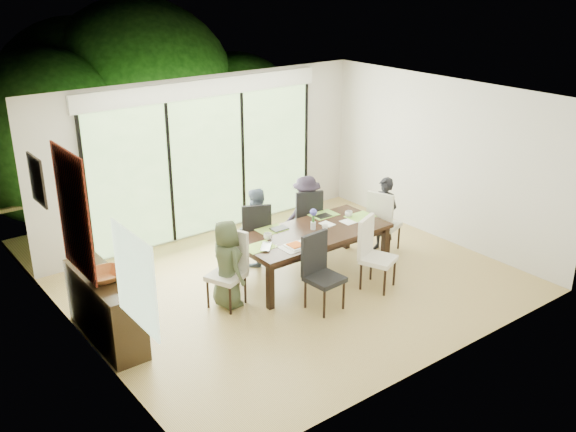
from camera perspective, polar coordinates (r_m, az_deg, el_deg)
floor at (r=9.38m, az=0.93°, el=-6.17°), size 6.00×5.00×0.01m
ceiling at (r=8.47m, az=1.04°, el=10.30°), size 6.00×5.00×0.01m
wall_back at (r=10.81m, az=-7.31°, el=5.22°), size 6.00×0.02×2.70m
wall_front at (r=7.18m, az=13.50°, el=-3.81°), size 6.00×0.02×2.70m
wall_left at (r=7.48m, az=-17.47°, el=-3.17°), size 0.02×5.00×2.70m
wall_right at (r=10.86m, az=13.60°, el=4.86°), size 0.02×5.00×2.70m
glass_doors at (r=10.82m, az=-7.16°, el=4.41°), size 4.20×0.02×2.30m
blinds_header at (r=10.51m, az=-7.46°, el=11.18°), size 4.40×0.06×0.28m
mullion_a at (r=9.99m, az=-17.55°, el=2.09°), size 0.05×0.04×2.30m
mullion_b at (r=10.50m, az=-10.43°, el=3.68°), size 0.05×0.04×2.30m
mullion_c at (r=11.17m, az=-4.04°, el=5.06°), size 0.05×0.04×2.30m
mullion_d at (r=11.96m, az=1.59°, el=6.21°), size 0.05×0.04×2.30m
side_window at (r=6.41m, az=-13.44°, el=-5.50°), size 0.02×0.90×1.00m
deck at (r=12.01m, az=-9.15°, el=-0.29°), size 6.00×1.80×0.10m
rail_top at (r=12.48m, az=-11.08°, el=3.35°), size 6.00×0.08×0.06m
foliage_left at (r=12.53m, az=-20.87°, el=6.65°), size 3.20×3.20×3.20m
foliage_mid at (r=13.75m, az=-13.01°, el=10.26°), size 4.00×4.00×4.00m
foliage_right at (r=14.01m, az=-4.68°, el=8.67°), size 2.80×2.80×2.80m
foliage_far at (r=14.05m, az=-17.91°, el=9.26°), size 3.60×3.60×3.60m
table_top at (r=9.37m, az=2.20°, el=-1.50°), size 2.29×1.05×0.06m
table_apron at (r=9.41m, az=2.20°, el=-1.99°), size 2.10×0.86×0.10m
table_leg_fl at (r=8.62m, az=-1.59°, el=-6.29°), size 0.09×0.09×0.66m
table_leg_fr at (r=9.91m, az=8.60°, el=-2.69°), size 0.09×0.09×0.66m
table_leg_bl at (r=9.26m, az=-4.72°, el=-4.30°), size 0.09×0.09×0.66m
table_leg_br at (r=10.47m, az=5.26°, el=-1.18°), size 0.09×0.09×0.66m
chair_left_end at (r=8.65m, az=-5.54°, el=-4.84°), size 0.58×0.58×1.05m
chair_right_end at (r=10.39m, az=8.60°, el=-0.36°), size 0.56×0.56×1.05m
chair_far_left at (r=9.82m, az=-3.00°, el=-1.46°), size 0.58×0.58×1.05m
chair_far_right at (r=10.37m, az=1.56°, el=-0.16°), size 0.57×0.57×1.05m
chair_near_left at (r=8.55m, az=3.30°, el=-5.11°), size 0.47×0.47×1.05m
chair_near_right at (r=9.17m, az=8.07°, el=-3.37°), size 0.57×0.57×1.05m
person_left_end at (r=8.62m, az=-5.45°, el=-4.26°), size 0.38×0.59×1.23m
person_right_end at (r=10.34m, az=8.55°, el=0.08°), size 0.45×0.63×1.23m
person_far_left at (r=9.77m, az=-2.94°, el=-1.00°), size 0.64×0.47×1.23m
person_far_right at (r=10.32m, az=1.64°, el=0.28°), size 0.63×0.46×1.23m
placemat_left at (r=8.84m, az=-2.57°, el=-2.77°), size 0.42×0.31×0.01m
placemat_right at (r=9.95m, az=6.44°, el=-0.04°), size 0.42×0.31×0.01m
placemat_far_l at (r=9.40m, az=-1.46°, el=-1.22°), size 0.42×0.31×0.01m
placemat_far_r at (r=9.97m, az=3.19°, el=0.12°), size 0.42×0.31×0.01m
placemat_paper at (r=8.83m, az=0.68°, el=-2.76°), size 0.42×0.31×0.01m
tablet_far_l at (r=9.41m, az=-0.79°, el=-1.12°), size 0.25×0.17×0.01m
tablet_far_r at (r=9.91m, az=3.16°, el=0.02°), size 0.23×0.16×0.01m
papers at (r=9.76m, az=5.57°, el=-0.45°), size 0.29×0.21×0.00m
platter_base at (r=8.83m, az=0.68°, el=-2.68°), size 0.25×0.25×0.02m
platter_snacks at (r=8.82m, az=0.68°, el=-2.58°), size 0.19×0.19×0.01m
vase at (r=9.41m, az=2.25°, el=-0.86°), size 0.08×0.08×0.11m
hyacinth_stems at (r=9.36m, az=2.26°, el=-0.21°), size 0.04×0.04×0.15m
hyacinth_blooms at (r=9.33m, az=2.27°, el=0.34°), size 0.11×0.11×0.11m
laptop at (r=8.81m, az=-1.66°, el=-2.77°), size 0.36×0.37×0.02m
cup_a at (r=9.06m, az=-1.82°, el=-1.82°), size 0.15×0.15×0.09m
cup_b at (r=9.37m, az=3.31°, el=-1.07°), size 0.11×0.11×0.09m
cup_c at (r=9.91m, az=5.42°, el=0.17°), size 0.16×0.16×0.09m
book at (r=9.54m, az=3.18°, el=-0.85°), size 0.18×0.23×0.02m
sideboard at (r=8.22m, az=-15.90°, el=-7.88°), size 0.43×1.52×0.85m
bowl at (r=7.92m, az=-15.98°, el=-5.12°), size 0.45×0.45×0.11m
candlestick_base at (r=8.32m, az=-17.13°, el=-4.21°), size 0.09×0.09×0.04m
candlestick_shaft at (r=8.09m, az=-17.59°, el=-0.38°), size 0.02×0.02×1.19m
candlestick_pan at (r=7.90m, az=-18.06°, el=3.58°), size 0.09×0.09×0.03m
candle at (r=7.89m, az=-18.11°, el=3.98°), size 0.03×0.03×0.09m
tapestry at (r=7.72m, az=-18.54°, el=0.27°), size 0.02×1.00×1.50m
art_frame at (r=8.89m, az=-21.42°, el=2.98°), size 0.03×0.55×0.65m
art_canvas at (r=8.89m, az=-21.30°, el=3.00°), size 0.01×0.45×0.55m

